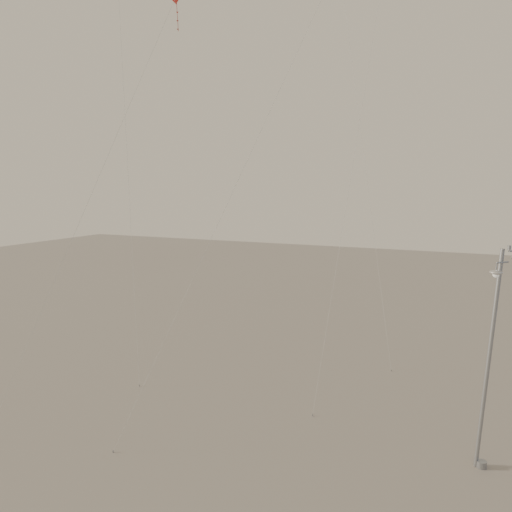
% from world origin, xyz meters
% --- Properties ---
extents(ground, '(160.00, 160.00, 0.00)m').
position_xyz_m(ground, '(0.00, 0.00, 0.00)').
color(ground, gray).
rests_on(ground, ground).
extents(street_lamp, '(1.43, 1.28, 9.94)m').
position_xyz_m(street_lamp, '(9.21, 4.60, 5.30)').
color(street_lamp, '#96999E').
rests_on(street_lamp, ground).
extents(kite_1, '(8.57, 15.29, 30.38)m').
position_xyz_m(kite_1, '(-0.43, 10.02, 22.36)').
color(kite_1, '#2D2725').
rests_on(kite_1, ground).
extents(kite_3, '(6.47, 8.61, 22.56)m').
position_xyz_m(kite_3, '(-8.36, 3.28, 16.58)').
color(kite_3, maroon).
rests_on(kite_3, ground).
extents(kite_5, '(6.50, 4.94, 33.97)m').
position_xyz_m(kite_5, '(-1.17, 18.04, 24.92)').
color(kite_5, '#AF631D').
rests_on(kite_5, ground).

